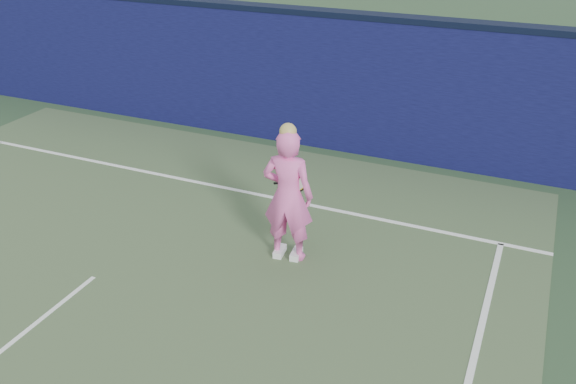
% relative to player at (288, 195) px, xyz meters
% --- Properties ---
extents(ground, '(80.00, 80.00, 0.00)m').
position_rel_player_xyz_m(ground, '(-2.12, -2.50, -0.94)').
color(ground, '#2D482C').
rests_on(ground, ground).
extents(backstop_wall, '(24.00, 0.40, 2.50)m').
position_rel_player_xyz_m(backstop_wall, '(-2.12, 4.00, 0.31)').
color(backstop_wall, '#0B0C34').
rests_on(backstop_wall, ground).
extents(wall_cap, '(24.00, 0.42, 0.10)m').
position_rel_player_xyz_m(wall_cap, '(-2.12, 4.00, 1.61)').
color(wall_cap, black).
rests_on(wall_cap, backstop_wall).
extents(player, '(0.73, 0.53, 1.95)m').
position_rel_player_xyz_m(player, '(0.00, 0.00, 0.00)').
color(player, pink).
rests_on(player, ground).
extents(racket, '(0.51, 0.12, 0.28)m').
position_rel_player_xyz_m(racket, '(-0.07, 0.41, -0.01)').
color(racket, black).
rests_on(racket, ground).
extents(court_lines, '(11.00, 12.04, 0.01)m').
position_rel_player_xyz_m(court_lines, '(-2.12, -2.83, -0.93)').
color(court_lines, white).
rests_on(court_lines, court_surface).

